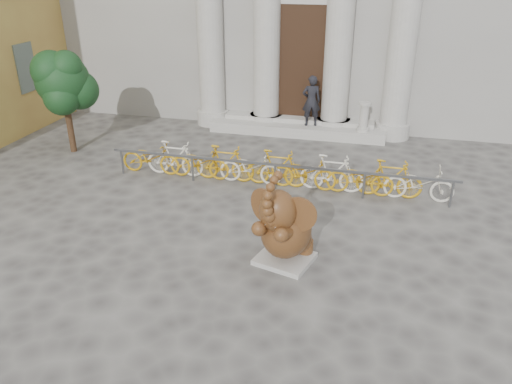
% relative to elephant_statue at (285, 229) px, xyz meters
% --- Properties ---
extents(ground, '(80.00, 80.00, 0.00)m').
position_rel_elephant_statue_xyz_m(ground, '(-1.11, -1.34, -0.76)').
color(ground, '#474442').
rests_on(ground, ground).
extents(entrance_steps, '(6.00, 1.20, 0.36)m').
position_rel_elephant_statue_xyz_m(entrance_steps, '(-1.11, 8.06, -0.58)').
color(entrance_steps, '#A8A59E').
rests_on(entrance_steps, ground).
extents(elephant_statue, '(1.38, 1.66, 2.10)m').
position_rel_elephant_statue_xyz_m(elephant_statue, '(0.00, 0.00, 0.00)').
color(elephant_statue, '#A8A59E').
rests_on(elephant_statue, ground).
extents(bike_rack, '(9.19, 0.53, 1.00)m').
position_rel_elephant_statue_xyz_m(bike_rack, '(-0.91, 3.61, -0.26)').
color(bike_rack, slate).
rests_on(bike_rack, ground).
extents(tree, '(1.82, 1.66, 3.16)m').
position_rel_elephant_statue_xyz_m(tree, '(-7.65, 4.60, 1.44)').
color(tree, '#332114').
rests_on(tree, ground).
extents(pedestrian, '(0.71, 0.57, 1.70)m').
position_rel_elephant_statue_xyz_m(pedestrian, '(-0.65, 7.96, 0.45)').
color(pedestrian, black).
rests_on(pedestrian, entrance_steps).
extents(balustrade_post, '(0.40, 0.40, 0.97)m').
position_rel_elephant_statue_xyz_m(balustrade_post, '(1.13, 7.76, 0.04)').
color(balustrade_post, '#A8A59E').
rests_on(balustrade_post, entrance_steps).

